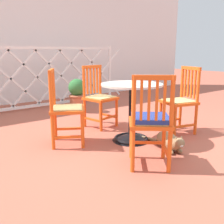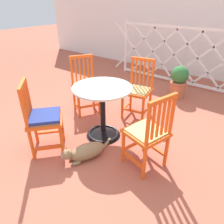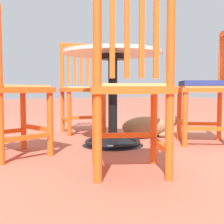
% 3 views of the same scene
% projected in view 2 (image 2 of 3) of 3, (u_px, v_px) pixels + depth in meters
% --- Properties ---
extents(ground_plane, '(24.00, 24.00, 0.00)m').
position_uv_depth(ground_plane, '(92.00, 141.00, 2.81)').
color(ground_plane, '#AD5642').
extents(building_wall_backdrop, '(10.00, 0.20, 2.80)m').
position_uv_depth(building_wall_backdrop, '(200.00, 13.00, 4.65)').
color(building_wall_backdrop, white).
rests_on(building_wall_backdrop, ground_plane).
extents(lattice_fence_panel, '(3.68, 0.06, 1.24)m').
position_uv_depth(lattice_fence_panel, '(186.00, 56.00, 4.36)').
color(lattice_fence_panel, white).
rests_on(lattice_fence_panel, ground_plane).
extents(cafe_table, '(0.76, 0.76, 0.73)m').
position_uv_depth(cafe_table, '(103.00, 118.00, 2.79)').
color(cafe_table, black).
rests_on(cafe_table, ground_plane).
extents(orange_chair_tucked_in, '(0.47, 0.47, 0.91)m').
position_uv_depth(orange_chair_tucked_in, '(138.00, 91.00, 3.23)').
color(orange_chair_tucked_in, '#EA5619').
rests_on(orange_chair_tucked_in, ground_plane).
extents(orange_chair_at_corner, '(0.55, 0.55, 0.91)m').
position_uv_depth(orange_chair_at_corner, '(85.00, 87.00, 3.38)').
color(orange_chair_at_corner, '#EA5619').
rests_on(orange_chair_at_corner, ground_plane).
extents(orange_chair_by_planter, '(0.56, 0.56, 0.91)m').
position_uv_depth(orange_chair_by_planter, '(43.00, 119.00, 2.45)').
color(orange_chair_by_planter, '#EA5619').
rests_on(orange_chair_by_planter, ground_plane).
extents(orange_chair_near_fence, '(0.49, 0.49, 0.91)m').
position_uv_depth(orange_chair_near_fence, '(148.00, 134.00, 2.20)').
color(orange_chair_near_fence, '#EA5619').
rests_on(orange_chair_near_fence, ground_plane).
extents(tabby_cat, '(0.35, 0.74, 0.23)m').
position_uv_depth(tabby_cat, '(85.00, 152.00, 2.46)').
color(tabby_cat, '#8E704C').
rests_on(tabby_cat, ground_plane).
extents(terracotta_planter, '(0.32, 0.32, 0.62)m').
position_uv_depth(terracotta_planter, '(179.00, 81.00, 3.89)').
color(terracotta_planter, '#B25B3D').
rests_on(terracotta_planter, ground_plane).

